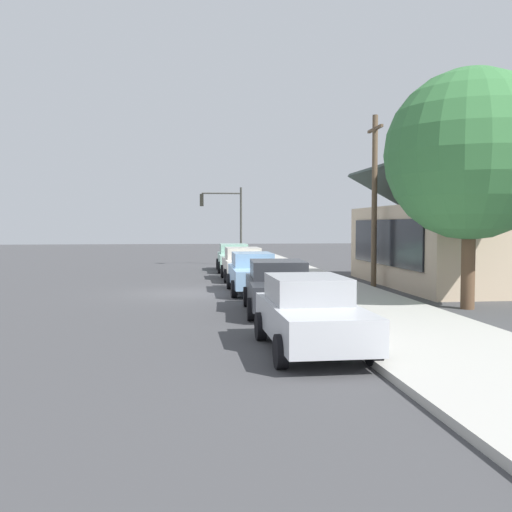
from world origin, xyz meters
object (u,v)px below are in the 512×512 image
Objects in this scene: car_silver at (310,313)px; car_seafoam at (234,257)px; car_skyblue at (253,272)px; shade_tree at (470,155)px; car_charcoal at (279,286)px; utility_pole_wooden at (374,197)px; traffic_light_main at (225,213)px; fire_hydrant_red at (296,282)px; car_ivory at (243,263)px.

car_seafoam is at bearing 179.02° from car_silver.
shade_tree is (5.34, 6.37, 4.13)m from car_skyblue.
car_seafoam is 1.02× the size of car_charcoal.
utility_pole_wooden is (9.29, 5.44, 3.11)m from car_seafoam.
traffic_light_main is 0.69× the size of utility_pole_wooden.
utility_pole_wooden is at bearing -173.37° from shade_tree.
car_charcoal is 20.92m from traffic_light_main.
utility_pole_wooden is at bearing 123.51° from fire_hydrant_red.
utility_pole_wooden reaches higher than fire_hydrant_red.
fire_hydrant_red is (-4.34, 1.35, -0.32)m from car_charcoal.
fire_hydrant_red is (16.40, 1.66, -2.99)m from traffic_light_main.
car_silver is 0.59× the size of utility_pole_wooden.
fire_hydrant_red is at bearing 58.84° from car_skyblue.
car_ivory is 0.57× the size of shade_tree.
utility_pole_wooden reaches higher than car_charcoal.
car_seafoam reaches higher than fire_hydrant_red.
car_charcoal is at bearing 1.52° from car_seafoam.
car_seafoam is 1.02× the size of car_skyblue.
car_skyblue is 6.58m from utility_pole_wooden.
car_silver is at bearing -0.20° from car_ivory.
utility_pole_wooden is (-12.53, 5.55, 3.11)m from car_silver.
car_seafoam is 0.63× the size of shade_tree.
car_ivory is 13.12m from shade_tree.
car_skyblue is 6.70× the size of fire_hydrant_red.
traffic_light_main is (-15.44, -0.11, 2.68)m from car_skyblue.
car_silver is at bearing -8.90° from fire_hydrant_red.
car_ivory is 7.29m from utility_pole_wooden.
utility_pole_wooden is at bearing 107.62° from car_skyblue.
car_charcoal and car_silver have the same top height.
shade_tree reaches higher than traffic_light_main.
utility_pole_wooden reaches higher than traffic_light_main.
car_charcoal is at bearing -90.32° from shade_tree.
car_seafoam is at bearing -179.84° from car_skyblue.
utility_pole_wooden is at bearing 155.42° from car_silver.
car_ivory is 6.11× the size of fire_hydrant_red.
shade_tree is at bearing 17.31° from traffic_light_main.
car_seafoam is 17.96m from shade_tree.
car_silver is 0.86× the size of traffic_light_main.
car_skyblue and car_silver have the same top height.
shade_tree is at bearing 130.15° from car_silver.
car_seafoam is 0.65× the size of utility_pole_wooden.
car_seafoam is at bearing -149.67° from utility_pole_wooden.
car_skyblue is at bearing -1.12° from car_ivory.
car_skyblue is at bearing -73.13° from utility_pole_wooden.
car_seafoam is 1.09× the size of car_silver.
shade_tree is (0.03, 6.17, 4.12)m from car_charcoal.
fire_hydrant_red is at bearing -56.49° from utility_pole_wooden.
car_skyblue is at bearing 179.32° from car_silver.
fire_hydrant_red is at bearing -132.27° from shade_tree.
car_seafoam and car_skyblue have the same top height.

